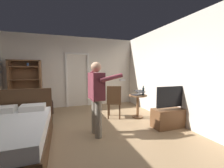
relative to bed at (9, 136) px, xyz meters
The scene contains 14 objects.
ground_plane 1.49m from the bed, 14.33° to the left, with size 5.85×5.85×0.00m, color #997A56.
wall_back 3.56m from the bed, 65.30° to the left, with size 5.08×0.12×2.76m, color silver.
wall_right 4.06m from the bed, ahead, with size 0.12×5.56×2.76m, color silver.
doorway_frame 3.49m from the bed, 63.01° to the left, with size 0.93×0.08×2.13m.
bed is the anchor object (origin of this frame).
bookshelf 2.95m from the bed, 95.38° to the left, with size 1.00×0.32×1.80m.
tv_flatscreen 3.54m from the bed, ahead, with size 0.97×0.40×1.05m.
side_table 3.26m from the bed, 17.24° to the left, with size 0.56×0.56×0.70m.
laptop 3.26m from the bed, 16.63° to the left, with size 0.42×0.43×0.16m.
bottle_on_table 3.41m from the bed, 15.23° to the left, with size 0.06×0.06×0.28m.
wooden_chair 2.65m from the bed, 25.15° to the left, with size 0.55×0.55×0.99m.
person_blue_shirt 1.77m from the bed, ahead, with size 0.72×0.62×1.64m.
suitcase_dark 2.32m from the bed, 82.12° to the left, with size 0.58×0.33×0.41m, color black.
suitcase_small 1.68m from the bed, 78.70° to the left, with size 0.54×0.34×0.31m, color #1E2D38.
Camera 1 is at (-0.50, -3.28, 1.46)m, focal length 23.28 mm.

